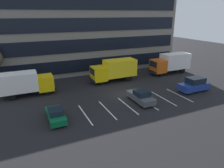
{
  "coord_description": "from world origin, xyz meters",
  "views": [
    {
      "loc": [
        -12.92,
        -23.63,
        10.97
      ],
      "look_at": [
        -1.37,
        1.38,
        1.4
      ],
      "focal_mm": 32.45,
      "sensor_mm": 36.0,
      "label": 1
    }
  ],
  "objects": [
    {
      "name": "box_truck_yellow",
      "position": [
        -12.72,
        5.6,
        1.91
      ],
      "size": [
        7.33,
        2.43,
        3.4
      ],
      "color": "yellow",
      "rests_on": "ground_plane"
    },
    {
      "name": "box_truck_orange",
      "position": [
        13.39,
        6.29,
        2.11
      ],
      "size": [
        8.08,
        2.68,
        3.75
      ],
      "color": "#D85914",
      "rests_on": "ground_plane"
    },
    {
      "name": "office_building",
      "position": [
        0.0,
        17.95,
        9.0
      ],
      "size": [
        36.42,
        12.56,
        18.0
      ],
      "color": "slate",
      "rests_on": "ground_plane"
    },
    {
      "name": "suv_navy",
      "position": [
        10.06,
        -3.04,
        1.02
      ],
      "size": [
        4.66,
        1.97,
        2.11
      ],
      "color": "navy",
      "rests_on": "ground_plane"
    },
    {
      "name": "lot_markings",
      "position": [
        -0.0,
        -3.36,
        0.0
      ],
      "size": [
        14.14,
        5.4,
        0.01
      ],
      "color": "silver",
      "rests_on": "ground_plane"
    },
    {
      "name": "sedan_charcoal",
      "position": [
        0.75,
        -3.05,
        0.76
      ],
      "size": [
        1.87,
        4.47,
        1.6
      ],
      "color": "#474C51",
      "rests_on": "ground_plane"
    },
    {
      "name": "sedan_forest",
      "position": [
        -10.26,
        -3.39,
        0.68
      ],
      "size": [
        1.68,
        4.02,
        1.44
      ],
      "color": "#0C5933",
      "rests_on": "ground_plane"
    },
    {
      "name": "box_truck_yellow_all",
      "position": [
        1.4,
        6.35,
        2.05
      ],
      "size": [
        7.86,
        2.6,
        3.64
      ],
      "color": "yellow",
      "rests_on": "ground_plane"
    },
    {
      "name": "ground_plane",
      "position": [
        0.0,
        0.0,
        0.0
      ],
      "size": [
        120.0,
        120.0,
        0.0
      ],
      "primitive_type": "plane",
      "color": "black"
    }
  ]
}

